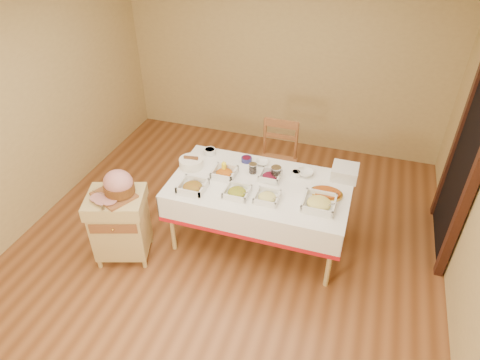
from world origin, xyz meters
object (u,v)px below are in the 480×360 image
Objects in this scene: butcher_cart at (120,222)px; preserve_jar_right at (276,173)px; dining_table at (259,197)px; ham_on_board at (118,185)px; brass_platter at (326,193)px; mustard_bottle at (224,168)px; preserve_jar_left at (253,169)px; bread_basket at (191,162)px; dining_chair at (277,162)px; plate_stack at (345,172)px.

butcher_cart is 5.84× the size of preserve_jar_right.
dining_table is 4.43× the size of ham_on_board.
ham_on_board is at bearing -160.94° from brass_platter.
preserve_jar_left is at bearing 20.09° from mustard_bottle.
dining_table is 7.02× the size of bread_basket.
brass_platter is (0.69, -0.79, 0.27)m from dining_chair.
dining_chair reaches higher than preserve_jar_right.
dining_chair is 2.43× the size of ham_on_board.
preserve_jar_right is at bearing 4.25° from bread_basket.
ham_on_board is (0.04, 0.03, 0.45)m from butcher_cart.
dining_table is 0.69m from brass_platter.
mustard_bottle is 0.49× the size of brass_platter.
preserve_jar_right is at bearing -5.04° from preserve_jar_left.
butcher_cart is 7.25× the size of preserve_jar_left.
mustard_bottle reaches higher than brass_platter.
brass_platter is at bearing -10.29° from preserve_jar_left.
brass_platter is at bearing -110.09° from plate_stack.
preserve_jar_left is (1.15, 0.84, 0.36)m from butcher_cart.
dining_chair is at bearing 49.96° from ham_on_board.
dining_chair is (1.26, 1.48, 0.07)m from butcher_cart.
preserve_jar_right is 0.52× the size of bread_basket.
preserve_jar_right is 0.71m from plate_stack.
butcher_cart is 1.95m from dining_chair.
preserve_jar_left is 0.95m from plate_stack.
ham_on_board reaches higher than preserve_jar_left.
preserve_jar_right is at bearing -77.75° from dining_chair.
butcher_cart is at bearing -152.71° from dining_table.
bread_basket is at bearing -175.75° from preserve_jar_right.
mustard_bottle is at bearing 40.15° from butcher_cart.
butcher_cart is 5.07× the size of mustard_bottle.
butcher_cart is 2.36m from plate_stack.
dining_chair is at bearing 91.25° from dining_table.
dining_table is at bearing -10.05° from mustard_bottle.
preserve_jar_right is (0.15, -0.67, 0.31)m from dining_chair.
plate_stack reaches higher than preserve_jar_left.
mustard_bottle is 0.38m from bread_basket.
mustard_bottle is 0.60× the size of bread_basket.
dining_table is 0.30m from preserve_jar_left.
mustard_bottle is 0.59× the size of plate_stack.
preserve_jar_left is at bearing 125.75° from dining_table.
brass_platter is (1.08, -0.04, -0.05)m from mustard_bottle.
brass_platter is at bearing 19.06° from ham_on_board.
plate_stack is (2.08, 1.05, 0.38)m from butcher_cart.
preserve_jar_right is at bearing -160.85° from plate_stack.
ham_on_board is at bearing -144.10° from preserve_jar_left.
bread_basket is (0.49, 0.74, 0.36)m from butcher_cart.
butcher_cart is at bearing -130.36° from dining_chair.
dining_table is 11.76× the size of mustard_bottle.
bread_basket reaches higher than butcher_cart.
mustard_bottle reaches higher than plate_stack.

